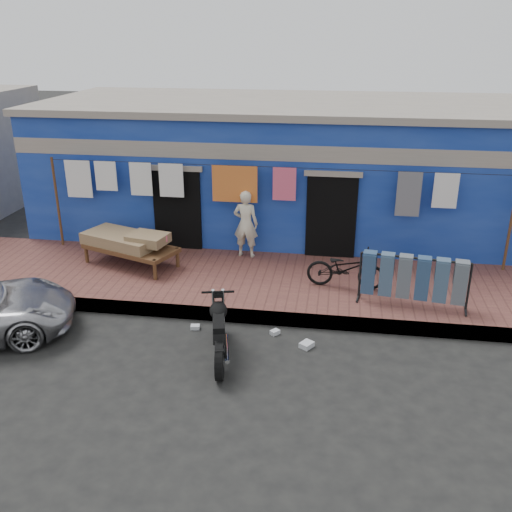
{
  "coord_description": "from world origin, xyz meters",
  "views": [
    {
      "loc": [
        1.47,
        -7.61,
        5.06
      ],
      "look_at": [
        0.0,
        2.0,
        1.15
      ],
      "focal_mm": 40.0,
      "sensor_mm": 36.0,
      "label": 1
    }
  ],
  "objects": [
    {
      "name": "seated_person",
      "position": [
        -0.57,
        4.2,
        1.01
      ],
      "size": [
        0.58,
        0.41,
        1.52
      ],
      "primitive_type": "imported",
      "rotation": [
        0.0,
        0.0,
        3.05
      ],
      "color": "beige",
      "rests_on": "sidewalk"
    },
    {
      "name": "ground",
      "position": [
        0.0,
        0.0,
        0.0
      ],
      "size": [
        80.0,
        80.0,
        0.0
      ],
      "primitive_type": "plane",
      "color": "black",
      "rests_on": "ground"
    },
    {
      "name": "litter_b",
      "position": [
        0.46,
        1.2,
        0.04
      ],
      "size": [
        0.19,
        0.19,
        0.08
      ],
      "primitive_type": "cube",
      "rotation": [
        0.0,
        0.0,
        0.85
      ],
      "color": "silver",
      "rests_on": "ground"
    },
    {
      "name": "bicycle",
      "position": [
        1.66,
        2.85,
        0.74
      ],
      "size": [
        1.54,
        0.62,
        0.98
      ],
      "primitive_type": "imported",
      "rotation": [
        0.0,
        0.0,
        1.51
      ],
      "color": "black",
      "rests_on": "sidewalk"
    },
    {
      "name": "clothesline",
      "position": [
        -0.76,
        4.25,
        1.81
      ],
      "size": [
        10.06,
        0.06,
        2.1
      ],
      "color": "brown",
      "rests_on": "sidewalk"
    },
    {
      "name": "jeans_rack",
      "position": [
        2.89,
        2.28,
        0.74
      ],
      "size": [
        2.16,
        0.98,
        0.98
      ],
      "primitive_type": null,
      "rotation": [
        0.0,
        0.0,
        -0.14
      ],
      "color": "black",
      "rests_on": "sidewalk"
    },
    {
      "name": "building",
      "position": [
        -0.0,
        6.99,
        1.69
      ],
      "size": [
        12.2,
        5.2,
        3.36
      ],
      "color": "navy",
      "rests_on": "ground"
    },
    {
      "name": "litter_c",
      "position": [
        1.05,
        0.84,
        0.04
      ],
      "size": [
        0.27,
        0.28,
        0.09
      ],
      "primitive_type": "cube",
      "rotation": [
        0.0,
        0.0,
        0.99
      ],
      "color": "silver",
      "rests_on": "ground"
    },
    {
      "name": "curb",
      "position": [
        0.0,
        1.55,
        0.12
      ],
      "size": [
        28.0,
        0.1,
        0.25
      ],
      "primitive_type": "cube",
      "color": "gray",
      "rests_on": "ground"
    },
    {
      "name": "motorcycle",
      "position": [
        -0.35,
        0.32,
        0.5
      ],
      "size": [
        1.21,
        1.78,
        1.0
      ],
      "primitive_type": null,
      "rotation": [
        0.0,
        0.0,
        0.22
      ],
      "color": "black",
      "rests_on": "ground"
    },
    {
      "name": "litter_a",
      "position": [
        -0.98,
        1.18,
        0.04
      ],
      "size": [
        0.18,
        0.15,
        0.07
      ],
      "primitive_type": "cube",
      "rotation": [
        0.0,
        0.0,
        0.15
      ],
      "color": "silver",
      "rests_on": "ground"
    },
    {
      "name": "sidewalk",
      "position": [
        0.0,
        3.0,
        0.12
      ],
      "size": [
        28.0,
        3.0,
        0.25
      ],
      "primitive_type": "cube",
      "color": "brown",
      "rests_on": "ground"
    },
    {
      "name": "charpoy",
      "position": [
        -2.94,
        3.33,
        0.61
      ],
      "size": [
        2.82,
        2.43,
        0.72
      ],
      "primitive_type": null,
      "rotation": [
        0.0,
        0.0,
        -0.36
      ],
      "color": "brown",
      "rests_on": "sidewalk"
    }
  ]
}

